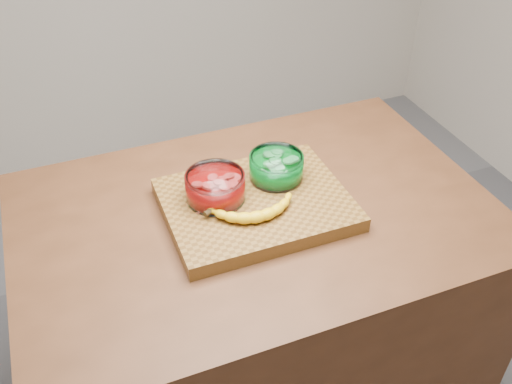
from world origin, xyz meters
name	(u,v)px	position (x,y,z in m)	size (l,w,h in m)	color
counter	(256,325)	(0.00, 0.00, 0.45)	(1.20, 0.80, 0.90)	#4D2B17
cutting_board	(256,205)	(0.00, 0.00, 0.92)	(0.45, 0.35, 0.04)	brown
bowl_red	(215,187)	(-0.09, 0.04, 0.97)	(0.15, 0.15, 0.07)	white
bowl_green	(276,167)	(0.08, 0.06, 0.97)	(0.14, 0.14, 0.07)	white
banana	(254,208)	(-0.03, -0.05, 0.96)	(0.24, 0.12, 0.03)	yellow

